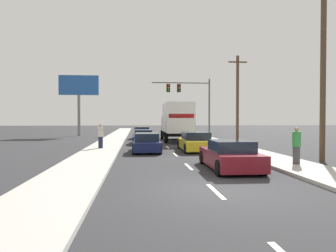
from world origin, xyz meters
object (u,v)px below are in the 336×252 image
at_px(car_maroon, 230,156).
at_px(pedestrian_near_corner, 101,136).
at_px(car_silver, 142,133).
at_px(box_truck, 176,120).
at_px(traffic_signal_mast, 186,94).
at_px(utility_pole_mid, 237,97).
at_px(pedestrian_mid_block, 296,146).
at_px(roadside_billboard, 79,92).
at_px(car_blue, 143,137).
at_px(utility_pole_near, 323,64).
at_px(car_yellow, 195,142).
at_px(car_navy, 147,143).

bearing_deg(car_maroon, pedestrian_near_corner, 125.77).
distance_m(car_silver, box_truck, 5.63).
distance_m(box_truck, traffic_signal_mast, 8.22).
relative_size(utility_pole_mid, pedestrian_mid_block, 4.83).
xyz_separation_m(roadside_billboard, pedestrian_mid_block, (14.71, -28.07, -4.74)).
distance_m(car_blue, car_maroon, 15.04).
bearing_deg(pedestrian_near_corner, utility_pole_near, -31.19).
xyz_separation_m(car_silver, car_maroon, (3.52, -21.65, -0.01)).
distance_m(car_blue, pedestrian_near_corner, 6.28).
height_order(box_truck, car_maroon, box_truck).
relative_size(traffic_signal_mast, roadside_billboard, 0.92).
relative_size(car_maroon, utility_pole_mid, 0.55).
xyz_separation_m(box_truck, pedestrian_mid_block, (3.40, -17.09, -1.12)).
bearing_deg(car_yellow, car_silver, 104.27).
bearing_deg(roadside_billboard, car_blue, -59.77).
height_order(car_blue, utility_pole_near, utility_pole_near).
height_order(car_yellow, traffic_signal_mast, traffic_signal_mast).
bearing_deg(pedestrian_near_corner, pedestrian_mid_block, -42.18).
relative_size(car_silver, car_maroon, 0.93).
xyz_separation_m(car_silver, box_truck, (3.32, -4.28, 1.52)).
bearing_deg(car_maroon, traffic_signal_mast, 85.53).
bearing_deg(car_yellow, car_blue, 117.60).
xyz_separation_m(utility_pole_near, pedestrian_near_corner, (-12.07, 7.31, -4.05)).
relative_size(car_blue, utility_pole_mid, 0.51).
relative_size(utility_pole_near, pedestrian_mid_block, 5.75).
bearing_deg(roadside_billboard, pedestrian_mid_block, -62.34).
bearing_deg(box_truck, car_silver, 127.84).
xyz_separation_m(car_silver, car_blue, (0.01, -7.03, -0.03)).
bearing_deg(utility_pole_near, car_blue, 125.10).
bearing_deg(car_blue, car_maroon, -76.53).
distance_m(car_blue, traffic_signal_mast, 12.34).
height_order(car_navy, utility_pole_mid, utility_pole_mid).
xyz_separation_m(traffic_signal_mast, utility_pole_near, (3.52, -22.77, -0.24)).
bearing_deg(car_maroon, pedestrian_mid_block, 5.03).
distance_m(car_yellow, utility_pole_mid, 10.41).
bearing_deg(utility_pole_mid, pedestrian_mid_block, -98.43).
bearing_deg(utility_pole_near, box_truck, 110.02).
distance_m(car_silver, utility_pole_mid, 11.28).
relative_size(utility_pole_near, roadside_billboard, 1.25).
distance_m(traffic_signal_mast, utility_pole_mid, 9.43).
relative_size(car_silver, pedestrian_near_corner, 2.47).
height_order(car_blue, car_navy, car_navy).
height_order(car_blue, pedestrian_near_corner, pedestrian_near_corner).
relative_size(car_navy, pedestrian_near_corner, 2.64).
distance_m(box_truck, roadside_billboard, 16.18).
bearing_deg(utility_pole_mid, car_blue, -171.32).
height_order(car_maroon, utility_pole_mid, utility_pole_mid).
bearing_deg(car_navy, car_yellow, 4.83).
distance_m(box_truck, pedestrian_mid_block, 17.46).
height_order(pedestrian_near_corner, pedestrian_mid_block, pedestrian_near_corner).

